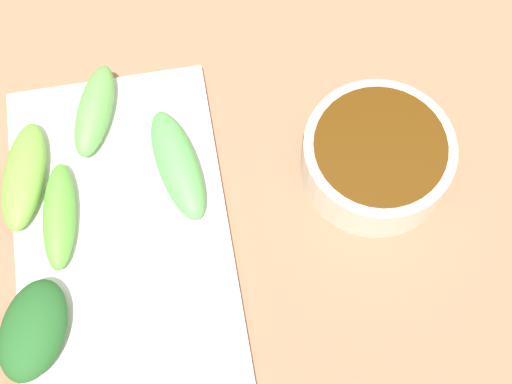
{
  "coord_description": "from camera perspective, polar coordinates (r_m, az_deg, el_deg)",
  "views": [
    {
      "loc": [
        0.0,
        0.22,
        0.57
      ],
      "look_at": [
        -0.03,
        0.01,
        0.05
      ],
      "focal_mm": 52.58,
      "sensor_mm": 36.0,
      "label": 1
    }
  ],
  "objects": [
    {
      "name": "tabletop",
      "position": [
        0.6,
        -3.31,
        -1.23
      ],
      "size": [
        2.1,
        2.1,
        0.02
      ],
      "primitive_type": "cube",
      "color": "#93684C",
      "rests_on": "ground"
    },
    {
      "name": "sauce_bowl",
      "position": [
        0.59,
        9.52,
        2.72
      ],
      "size": [
        0.12,
        0.12,
        0.04
      ],
      "color": "silver",
      "rests_on": "tabletop"
    },
    {
      "name": "serving_plate",
      "position": [
        0.58,
        -9.66,
        -3.9
      ],
      "size": [
        0.16,
        0.29,
        0.01
      ],
      "primitive_type": "cube",
      "color": "white",
      "rests_on": "tabletop"
    },
    {
      "name": "broccoli_stalk_0",
      "position": [
        0.61,
        -11.84,
        6.13
      ],
      "size": [
        0.05,
        0.09,
        0.03
      ],
      "primitive_type": "ellipsoid",
      "rotation": [
        0.0,
        0.0,
        -0.31
      ],
      "color": "#64B351",
      "rests_on": "serving_plate"
    },
    {
      "name": "broccoli_stalk_1",
      "position": [
        0.58,
        -14.41,
        -1.55
      ],
      "size": [
        0.03,
        0.09,
        0.02
      ],
      "primitive_type": "ellipsoid",
      "rotation": [
        0.0,
        0.0,
        -0.1
      ],
      "color": "#60B53D",
      "rests_on": "serving_plate"
    },
    {
      "name": "broccoli_leafy_2",
      "position": [
        0.55,
        -16.24,
        -9.98
      ],
      "size": [
        0.07,
        0.08,
        0.03
      ],
      "primitive_type": "ellipsoid",
      "rotation": [
        0.0,
        0.0,
        -0.34
      ],
      "color": "#225B25",
      "rests_on": "serving_plate"
    },
    {
      "name": "broccoli_stalk_3",
      "position": [
        0.58,
        -5.63,
        2.15
      ],
      "size": [
        0.05,
        0.1,
        0.03
      ],
      "primitive_type": "ellipsoid",
      "rotation": [
        0.0,
        0.0,
        0.18
      ],
      "color": "#5CB458",
      "rests_on": "serving_plate"
    },
    {
      "name": "broccoli_stalk_4",
      "position": [
        0.6,
        -16.9,
        1.23
      ],
      "size": [
        0.05,
        0.1,
        0.02
      ],
      "primitive_type": "ellipsoid",
      "rotation": [
        0.0,
        0.0,
        -0.21
      ],
      "color": "#71A640",
      "rests_on": "serving_plate"
    }
  ]
}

